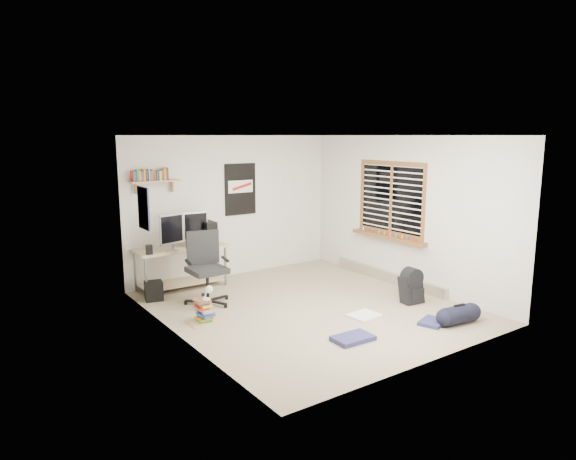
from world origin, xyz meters
TOP-DOWN VIEW (x-y plane):
  - floor at (0.00, 0.00)m, footprint 4.00×4.50m
  - ceiling at (0.00, 0.00)m, footprint 4.00×4.50m
  - back_wall at (0.00, 2.25)m, footprint 4.00×0.01m
  - left_wall at (-2.00, 0.00)m, footprint 0.01×4.50m
  - right_wall at (2.00, 0.00)m, footprint 0.01×4.50m
  - desk at (-1.14, 1.99)m, footprint 1.58×0.89m
  - monitor_left at (-1.37, 1.73)m, footprint 0.45×0.20m
  - monitor_right at (-0.91, 1.87)m, footprint 0.42×0.14m
  - pc_tower at (-0.69, 1.88)m, footprint 0.21×0.41m
  - keyboard at (-1.21, 1.90)m, footprint 0.43×0.29m
  - speaker_left at (-1.75, 1.73)m, footprint 0.09×0.09m
  - speaker_right at (-1.02, 1.85)m, footprint 0.12×0.12m
  - office_chair at (-1.14, 0.99)m, footprint 0.85×0.85m
  - wall_shelf at (-1.45, 2.14)m, footprint 0.80×0.22m
  - poster_back_wall at (0.15, 2.23)m, footprint 0.62×0.03m
  - poster_left_wall at (-1.99, 1.20)m, footprint 0.02×0.42m
  - window at (1.95, 0.30)m, footprint 0.10×1.50m
  - baseboard_heater at (1.96, 0.30)m, footprint 0.08×2.50m
  - backpack at (1.42, -0.70)m, footprint 0.35×0.29m
  - duffel_bag at (1.27, -1.68)m, footprint 0.28×0.28m
  - tshirt at (0.40, -0.77)m, footprint 0.42×0.36m
  - jeans_a at (-0.29, -1.30)m, footprint 0.51×0.33m
  - jeans_b at (0.98, -1.49)m, footprint 0.46×0.40m
  - book_stack at (-1.51, 0.34)m, footprint 0.52×0.48m
  - desk_lamp at (-1.49, 0.32)m, footprint 0.13×0.20m
  - subwoofer at (-1.74, 1.64)m, footprint 0.32×0.32m

SIDE VIEW (x-z plane):
  - floor at x=0.00m, z-range -0.01..0.00m
  - tshirt at x=0.40m, z-range 0.00..0.04m
  - jeans_b at x=0.98m, z-range 0.00..0.05m
  - jeans_a at x=-0.29m, z-range 0.00..0.06m
  - baseboard_heater at x=1.96m, z-range 0.00..0.18m
  - duffel_bag at x=1.27m, z-range -0.11..0.39m
  - subwoofer at x=-1.74m, z-range -0.01..0.29m
  - book_stack at x=-1.51m, z-range 0.01..0.29m
  - backpack at x=1.42m, z-range -0.02..0.42m
  - desk at x=-1.14m, z-range 0.02..0.71m
  - desk_lamp at x=-1.49m, z-range 0.29..0.47m
  - office_chair at x=-1.14m, z-range -0.06..1.04m
  - keyboard at x=-1.21m, z-range 0.68..0.70m
  - speaker_left at x=-1.75m, z-range 0.68..0.86m
  - speaker_right at x=-1.02m, z-range 0.68..0.86m
  - pc_tower at x=-0.69m, z-range 0.68..1.10m
  - monitor_right at x=-0.91m, z-range 0.68..1.14m
  - monitor_left at x=-1.37m, z-range 0.68..1.16m
  - back_wall at x=0.00m, z-range 0.00..2.50m
  - left_wall at x=-2.00m, z-range 0.00..2.50m
  - right_wall at x=2.00m, z-range 0.00..2.50m
  - window at x=1.95m, z-range 0.82..2.08m
  - poster_left_wall at x=-1.99m, z-range 1.20..1.80m
  - poster_back_wall at x=0.15m, z-range 1.09..2.01m
  - wall_shelf at x=-1.45m, z-range 1.66..1.90m
  - ceiling at x=0.00m, z-range 2.50..2.51m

